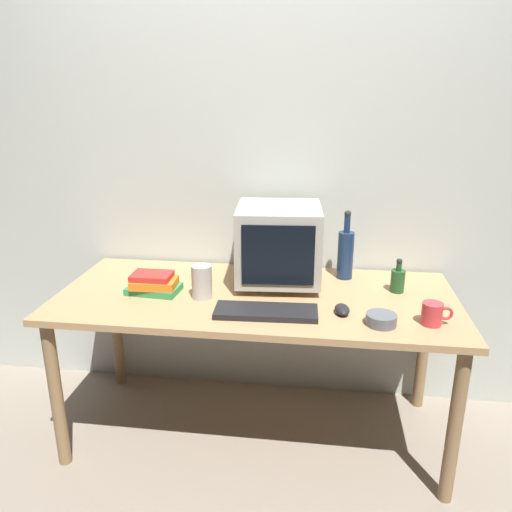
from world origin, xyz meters
The scene contains 12 objects.
ground_plane centered at (0.00, 0.00, 0.00)m, with size 6.00×6.00×0.00m, color gray.
back_wall centered at (0.00, 0.45, 1.25)m, with size 4.00×0.08×2.50m, color beige.
desk centered at (0.00, 0.00, 0.65)m, with size 1.78×0.78×0.73m.
crt_monitor centered at (0.09, 0.15, 0.92)m, with size 0.41×0.41×0.37m.
keyboard centered at (0.07, -0.21, 0.74)m, with size 0.42×0.15×0.02m, color black.
computer_mouse centered at (0.38, -0.16, 0.75)m, with size 0.06×0.10×0.04m, color black.
bottle_tall centered at (0.40, 0.26, 0.86)m, with size 0.08×0.08×0.34m.
bottle_short centered at (0.63, 0.11, 0.79)m, with size 0.06×0.06×0.16m.
book_stack centered at (-0.46, -0.04, 0.77)m, with size 0.24×0.16×0.09m.
mug centered at (0.72, -0.21, 0.78)m, with size 0.12×0.08×0.09m.
cd_spindle centered at (0.52, -0.24, 0.75)m, with size 0.12×0.12×0.04m, color #595B66.
metal_canister centered at (-0.23, -0.07, 0.81)m, with size 0.09×0.09×0.15m, color #B7B2A8.
Camera 1 is at (0.28, -2.07, 1.60)m, focal length 35.21 mm.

